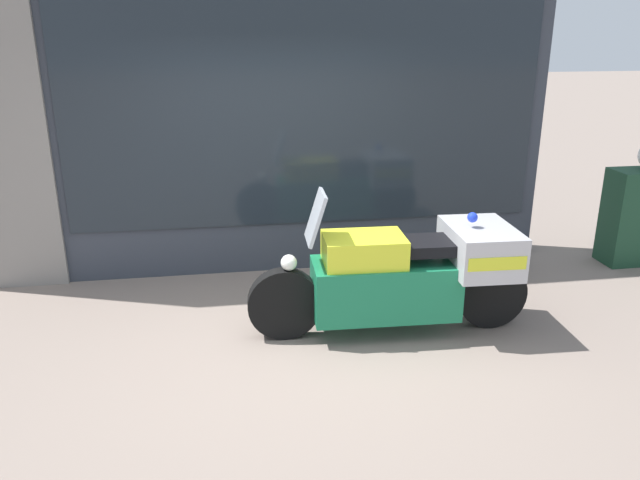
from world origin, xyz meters
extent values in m
plane|color=gray|center=(0.00, 0.00, 0.00)|extent=(60.00, 60.00, 0.00)
cube|color=#333842|center=(0.00, 2.00, 2.02)|extent=(6.12, 0.40, 4.03)
cube|color=gray|center=(-2.61, 2.03, 2.02)|extent=(0.90, 0.55, 4.03)
cube|color=#1E262D|center=(0.41, 1.79, 2.07)|extent=(4.99, 0.02, 3.03)
cube|color=slate|center=(0.37, 2.01, 0.28)|extent=(4.77, 0.30, 0.55)
cube|color=silver|center=(0.37, 2.15, 1.23)|extent=(4.77, 0.02, 1.40)
cube|color=beige|center=(0.37, 2.01, 1.92)|extent=(4.77, 0.30, 0.02)
cube|color=#195623|center=(-1.42, 2.01, 1.96)|extent=(0.18, 0.04, 0.06)
cube|color=maroon|center=(-0.52, 2.01, 1.96)|extent=(0.18, 0.04, 0.06)
cube|color=black|center=(0.37, 2.01, 1.96)|extent=(0.18, 0.04, 0.06)
cube|color=#B7B2A8|center=(1.27, 2.01, 1.96)|extent=(0.18, 0.04, 0.06)
cube|color=navy|center=(2.17, 2.01, 1.96)|extent=(0.18, 0.04, 0.06)
cube|color=#2866B7|center=(-0.74, 1.94, 0.69)|extent=(0.19, 0.02, 0.27)
cube|color=red|center=(1.49, 1.94, 0.69)|extent=(0.19, 0.03, 0.27)
cylinder|color=black|center=(-0.02, 0.21, 0.32)|extent=(0.64, 0.17, 0.63)
cylinder|color=black|center=(1.84, 0.14, 0.32)|extent=(0.64, 0.17, 0.63)
cube|color=#19754C|center=(0.86, 0.17, 0.42)|extent=(1.28, 0.58, 0.49)
cube|color=yellow|center=(0.67, 0.18, 0.77)|extent=(0.71, 0.50, 0.28)
cube|color=black|center=(1.15, 0.16, 0.80)|extent=(0.75, 0.42, 0.10)
cube|color=#B7B7BC|center=(1.70, 0.14, 0.76)|extent=(0.58, 0.81, 0.38)
cube|color=yellow|center=(1.70, 0.14, 0.76)|extent=(0.53, 0.82, 0.11)
cube|color=#B2BCC6|center=(0.25, 0.20, 1.09)|extent=(0.17, 0.38, 0.43)
sphere|color=white|center=(0.03, 0.21, 0.70)|extent=(0.14, 0.14, 0.14)
sphere|color=blue|center=(1.61, 0.15, 1.04)|extent=(0.09, 0.09, 0.09)
camera|label=1|loc=(-0.50, -4.69, 2.60)|focal=35.00mm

